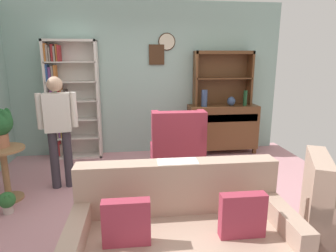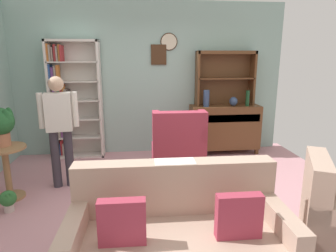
% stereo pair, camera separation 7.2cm
% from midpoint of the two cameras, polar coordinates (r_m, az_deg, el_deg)
% --- Properties ---
extents(ground_plane, '(5.40, 4.60, 0.02)m').
position_cam_midpoint_polar(ground_plane, '(3.82, -1.69, -14.92)').
color(ground_plane, '#C68C93').
extents(wall_back, '(5.00, 0.09, 2.80)m').
position_cam_midpoint_polar(wall_back, '(5.50, -4.08, 9.26)').
color(wall_back, '#93B7AD').
rests_on(wall_back, ground_plane).
extents(area_rug, '(2.39, 1.74, 0.01)m').
position_cam_midpoint_polar(area_rug, '(3.57, 2.16, -16.79)').
color(area_rug, '#846651').
rests_on(area_rug, ground_plane).
extents(bookshelf, '(0.90, 0.30, 2.10)m').
position_cam_midpoint_polar(bookshelf, '(5.45, -19.30, 4.87)').
color(bookshelf, silver).
rests_on(bookshelf, ground_plane).
extents(sideboard, '(1.30, 0.45, 0.92)m').
position_cam_midpoint_polar(sideboard, '(5.62, 10.31, -0.08)').
color(sideboard, brown).
rests_on(sideboard, ground_plane).
extents(sideboard_hutch, '(1.10, 0.26, 1.00)m').
position_cam_midpoint_polar(sideboard_hutch, '(5.58, 10.42, 10.72)').
color(sideboard_hutch, brown).
rests_on(sideboard_hutch, sideboard).
extents(vase_tall, '(0.11, 0.11, 0.31)m').
position_cam_midpoint_polar(vase_tall, '(5.34, 6.82, 5.48)').
color(vase_tall, '#33476B').
rests_on(vase_tall, sideboard).
extents(vase_round, '(0.15, 0.15, 0.17)m').
position_cam_midpoint_polar(vase_round, '(5.51, 12.03, 4.82)').
color(vase_round, '#33476B').
rests_on(vase_round, sideboard).
extents(bottle_wine, '(0.07, 0.07, 0.29)m').
position_cam_midpoint_polar(bottle_wine, '(5.57, 14.67, 5.38)').
color(bottle_wine, '#194223').
rests_on(bottle_wine, sideboard).
extents(couch_floral, '(1.81, 0.88, 0.90)m').
position_cam_midpoint_polar(couch_floral, '(2.62, 1.87, -21.30)').
color(couch_floral, tan).
rests_on(couch_floral, ground_plane).
extents(wingback_chair, '(0.80, 0.82, 1.05)m').
position_cam_midpoint_polar(wingback_chair, '(4.46, 1.31, -5.14)').
color(wingback_chair, '#A33347').
rests_on(wingback_chair, ground_plane).
extents(plant_stand, '(0.52, 0.52, 0.70)m').
position_cam_midpoint_polar(plant_stand, '(4.26, -29.99, -7.26)').
color(plant_stand, '#997047').
rests_on(plant_stand, ground_plane).
extents(potted_plant_small, '(0.19, 0.19, 0.26)m').
position_cam_midpoint_polar(potted_plant_small, '(4.00, -29.67, -12.80)').
color(potted_plant_small, beige).
rests_on(potted_plant_small, ground_plane).
extents(person_reading, '(0.53, 0.25, 1.56)m').
position_cam_midpoint_polar(person_reading, '(4.21, -21.35, 0.22)').
color(person_reading, '#38333D').
rests_on(person_reading, ground_plane).
extents(coffee_table, '(0.80, 0.50, 0.42)m').
position_cam_midpoint_polar(coffee_table, '(3.39, 2.50, -11.91)').
color(coffee_table, brown).
rests_on(coffee_table, ground_plane).
extents(book_stack, '(0.22, 0.15, 0.10)m').
position_cam_midpoint_polar(book_stack, '(3.24, 0.26, -10.84)').
color(book_stack, '#B22D33').
rests_on(book_stack, coffee_table).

